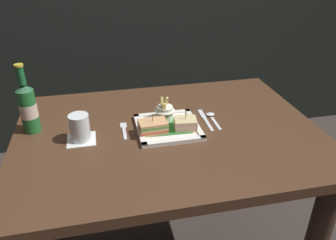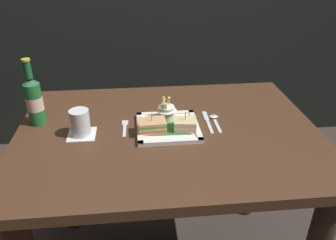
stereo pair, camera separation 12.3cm
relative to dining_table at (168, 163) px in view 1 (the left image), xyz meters
The scene contains 11 objects.
dining_table is the anchor object (origin of this frame).
square_plate 0.16m from the dining_table, 90.69° to the left, with size 0.23×0.23×0.02m.
sandwich_half_left 0.20m from the dining_table, 161.97° to the right, with size 0.10×0.07×0.07m.
sandwich_half_right 0.20m from the dining_table, 18.07° to the right, with size 0.09×0.08×0.07m.
fries_cup 0.21m from the dining_table, 91.58° to the left, with size 0.08×0.08×0.10m.
beer_bottle 0.57m from the dining_table, 168.37° to the left, with size 0.06×0.06×0.26m.
drink_coaster 0.35m from the dining_table, behind, with size 0.10×0.10×0.00m, color silver.
water_glass 0.38m from the dining_table, behind, with size 0.07×0.07×0.10m.
fork 0.23m from the dining_table, 168.48° to the left, with size 0.02×0.12×0.00m.
knife 0.23m from the dining_table, 17.15° to the left, with size 0.02×0.18×0.00m.
spoon 0.25m from the dining_table, 16.31° to the left, with size 0.04×0.13×0.01m.
Camera 1 is at (-0.23, -1.06, 1.40)m, focal length 35.69 mm.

